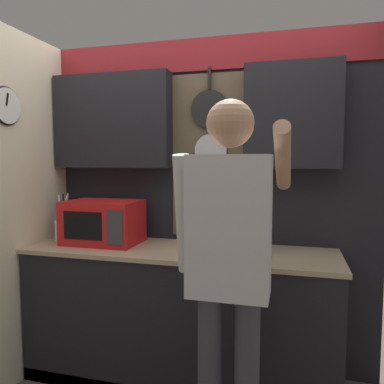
# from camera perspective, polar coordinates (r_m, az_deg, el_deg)

# --- Properties ---
(ground_plane) EXTENTS (14.00, 14.00, 0.00)m
(ground_plane) POSITION_cam_1_polar(r_m,az_deg,el_deg) (2.92, -1.99, -26.58)
(ground_plane) COLOR brown
(base_cabinet_counter) EXTENTS (2.10, 0.61, 0.92)m
(base_cabinet_counter) POSITION_cam_1_polar(r_m,az_deg,el_deg) (2.70, -2.04, -18.28)
(base_cabinet_counter) COLOR black
(base_cabinet_counter) RESTS_ON ground_plane
(back_wall_unit) EXTENTS (2.67, 0.20, 2.39)m
(back_wall_unit) POSITION_cam_1_polar(r_m,az_deg,el_deg) (2.75, -0.72, 3.73)
(back_wall_unit) COLOR black
(back_wall_unit) RESTS_ON ground_plane
(side_wall) EXTENTS (0.07, 1.60, 2.39)m
(side_wall) POSITION_cam_1_polar(r_m,az_deg,el_deg) (2.69, -27.22, -2.46)
(side_wall) COLOR beige
(side_wall) RESTS_ON ground_plane
(microwave) EXTENTS (0.52, 0.37, 0.31)m
(microwave) POSITION_cam_1_polar(r_m,az_deg,el_deg) (2.78, -13.37, -4.44)
(microwave) COLOR red
(microwave) RESTS_ON base_cabinet_counter
(knife_block) EXTENTS (0.12, 0.16, 0.24)m
(knife_block) POSITION_cam_1_polar(r_m,az_deg,el_deg) (2.47, 9.18, -7.02)
(knife_block) COLOR brown
(knife_block) RESTS_ON base_cabinet_counter
(utensil_crock) EXTENTS (0.11, 0.11, 0.35)m
(utensil_crock) POSITION_cam_1_polar(r_m,az_deg,el_deg) (2.97, -19.09, -5.18)
(utensil_crock) COLOR white
(utensil_crock) RESTS_ON base_cabinet_counter
(person) EXTENTS (0.54, 0.65, 1.80)m
(person) POSITION_cam_1_polar(r_m,az_deg,el_deg) (1.80, 5.74, -9.27)
(person) COLOR #383842
(person) RESTS_ON ground_plane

